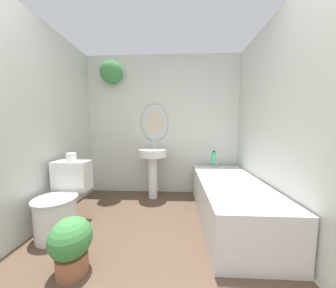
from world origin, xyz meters
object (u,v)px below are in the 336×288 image
toilet_paper_roll (71,157)px  bathtub (230,199)px  shampoo_bottle (214,157)px  potted_plant (71,243)px  pedestal_sink (153,163)px  toilet (62,203)px

toilet_paper_roll → bathtub: bearing=3.3°
shampoo_bottle → toilet_paper_roll: toilet_paper_roll is taller
shampoo_bottle → potted_plant: 2.15m
shampoo_bottle → potted_plant: shampoo_bottle is taller
pedestal_sink → potted_plant: pedestal_sink is taller
toilet → shampoo_bottle: shampoo_bottle is taller
toilet → pedestal_sink: pedestal_sink is taller
pedestal_sink → potted_plant: 1.59m
toilet → pedestal_sink: size_ratio=0.83×
toilet → pedestal_sink: 1.33m
toilet_paper_roll → potted_plant: bearing=-59.1°
toilet → toilet_paper_roll: toilet_paper_roll is taller
shampoo_bottle → toilet_paper_roll: (-1.89, -0.79, 0.13)m
toilet → potted_plant: size_ratio=1.66×
toilet → potted_plant: bearing=-50.2°
bathtub → shampoo_bottle: 0.80m
toilet → potted_plant: toilet is taller
toilet → shampoo_bottle: bearing=28.0°
bathtub → toilet_paper_roll: 2.03m
toilet → bathtub: (1.95, 0.32, -0.06)m
bathtub → pedestal_sink: bearing=149.3°
bathtub → toilet_paper_roll: bearing=-176.7°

